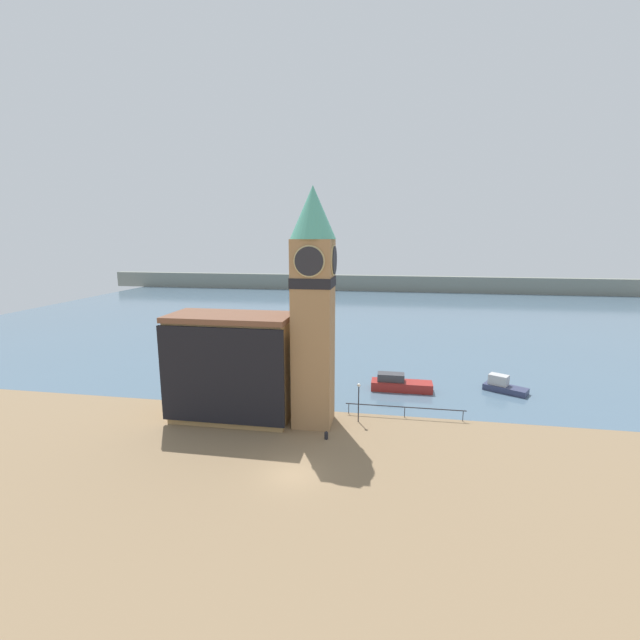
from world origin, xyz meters
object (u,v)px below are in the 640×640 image
object	(u,v)px
clock_tower	(313,303)
mooring_bollard_near	(326,435)
boat_near	(399,384)
boat_far	(503,386)
lamp_post	(359,395)
pier_building	(231,367)

from	to	relation	value
clock_tower	mooring_bollard_near	xyz separation A→B (m)	(1.67, -3.06, -11.06)
boat_near	boat_far	distance (m)	11.71
boat_far	lamp_post	world-z (taller)	lamp_post
clock_tower	boat_far	distance (m)	25.36
mooring_bollard_near	lamp_post	xyz separation A→B (m)	(2.46, 4.03, 2.29)
boat_near	mooring_bollard_near	distance (m)	14.80
mooring_bollard_near	lamp_post	bearing A→B (deg)	58.65
pier_building	lamp_post	bearing A→B (deg)	4.99
pier_building	mooring_bollard_near	world-z (taller)	pier_building
clock_tower	lamp_post	size ratio (longest dim) A/B	5.68
boat_near	pier_building	bearing A→B (deg)	-146.71
mooring_bollard_near	lamp_post	world-z (taller)	lamp_post
clock_tower	pier_building	bearing A→B (deg)	-179.38
lamp_post	clock_tower	bearing A→B (deg)	-166.82
pier_building	boat_near	size ratio (longest dim) A/B	1.69
pier_building	boat_far	world-z (taller)	pier_building
lamp_post	boat_far	bearing A→B (deg)	34.84
clock_tower	lamp_post	distance (m)	9.75
pier_building	boat_far	distance (m)	30.38
clock_tower	pier_building	xyz separation A→B (m)	(-7.91, -0.08, -6.34)
clock_tower	boat_near	world-z (taller)	clock_tower
pier_building	mooring_bollard_near	bearing A→B (deg)	-17.26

